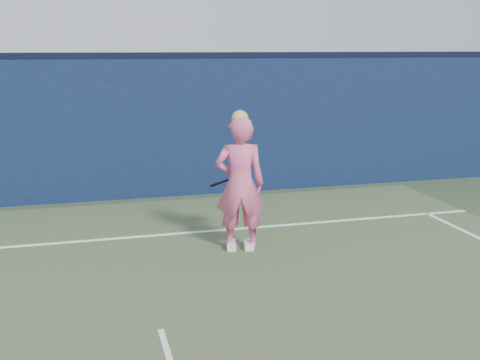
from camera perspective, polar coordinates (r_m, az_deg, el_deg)
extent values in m
cube|color=#0B1834|center=(11.02, -11.54, 4.73)|extent=(24.00, 0.40, 2.50)
cube|color=black|center=(10.93, -11.84, 11.49)|extent=(24.00, 0.42, 0.10)
imported|color=#E5598C|center=(8.01, 0.00, -0.39)|extent=(0.74, 0.56, 1.81)
sphere|color=tan|center=(7.86, 0.00, 5.85)|extent=(0.22, 0.22, 0.22)
cube|color=white|center=(8.26, 0.84, -6.19)|extent=(0.17, 0.30, 0.10)
cube|color=white|center=(8.24, -0.84, -6.22)|extent=(0.17, 0.30, 0.10)
torus|color=black|center=(8.48, 0.05, 0.35)|extent=(0.32, 0.15, 0.32)
torus|color=gold|center=(8.48, 0.05, 0.35)|extent=(0.26, 0.11, 0.26)
cylinder|color=beige|center=(8.48, 0.05, 0.35)|extent=(0.26, 0.10, 0.26)
cylinder|color=black|center=(8.45, -1.54, -0.14)|extent=(0.29, 0.07, 0.11)
cylinder|color=black|center=(8.43, -2.44, -0.46)|extent=(0.13, 0.06, 0.07)
cube|color=white|center=(8.85, -10.13, -5.35)|extent=(11.00, 0.08, 0.01)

